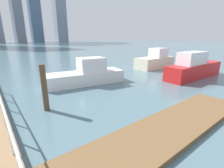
# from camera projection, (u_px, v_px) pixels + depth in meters

# --- Properties ---
(ground_plane) EXTENTS (300.00, 300.00, 0.00)m
(ground_plane) POSITION_uv_depth(u_px,v_px,m) (41.00, 80.00, 13.42)
(ground_plane) COLOR slate
(floating_dock) EXTENTS (10.00, 2.00, 0.18)m
(floating_dock) POSITION_uv_depth(u_px,v_px,m) (165.00, 130.00, 5.99)
(floating_dock) COLOR brown
(floating_dock) RESTS_ON ground_plane
(dock_piling_0) EXTENTS (0.26, 0.26, 2.25)m
(dock_piling_0) POSITION_uv_depth(u_px,v_px,m) (44.00, 88.00, 7.57)
(dock_piling_0) COLOR brown
(dock_piling_0) RESTS_ON ground_plane
(moored_boat_0) EXTENTS (6.17, 2.76, 1.96)m
(moored_boat_0) POSITION_uv_depth(u_px,v_px,m) (86.00, 75.00, 12.30)
(moored_boat_0) COLOR white
(moored_boat_0) RESTS_ON ground_plane
(moored_boat_2) EXTENTS (5.06, 2.03, 2.24)m
(moored_boat_2) POSITION_uv_depth(u_px,v_px,m) (155.00, 61.00, 18.83)
(moored_boat_2) COLOR beige
(moored_boat_2) RESTS_ON ground_plane
(moored_boat_3) EXTENTS (6.76, 1.75, 2.27)m
(moored_boat_3) POSITION_uv_depth(u_px,v_px,m) (194.00, 68.00, 14.05)
(moored_boat_3) COLOR red
(moored_boat_3) RESTS_ON ground_plane
(skyline_tower_5) EXTENTS (9.05, 13.21, 49.75)m
(skyline_tower_5) POSITION_uv_depth(u_px,v_px,m) (59.00, 10.00, 127.98)
(skyline_tower_5) COLOR gray
(skyline_tower_5) RESTS_ON ground_plane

